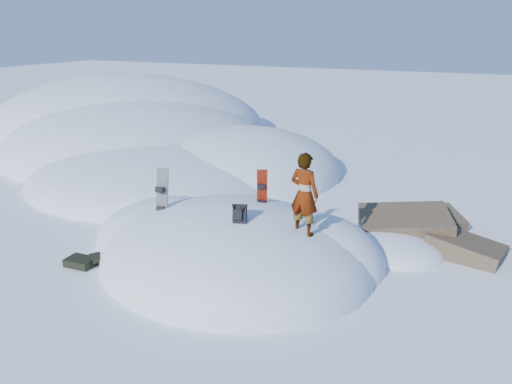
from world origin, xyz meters
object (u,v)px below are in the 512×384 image
at_px(snowboard_red, 262,196).
at_px(person, 304,194).
at_px(snowboard_dark, 162,201).
at_px(backpack, 240,214).

relative_size(snowboard_red, person, 0.74).
distance_m(snowboard_dark, person, 3.85).
xyz_separation_m(backpack, person, (1.36, 0.49, 0.51)).
xyz_separation_m(snowboard_dark, backpack, (2.43, -0.40, 0.19)).
bearing_deg(snowboard_red, snowboard_dark, 177.66).
height_order(snowboard_dark, backpack, snowboard_dark).
bearing_deg(backpack, snowboard_red, 75.98).
relative_size(snowboard_dark, person, 0.90).
distance_m(snowboard_dark, backpack, 2.47).
bearing_deg(person, backpack, 31.11).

